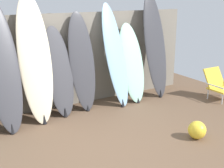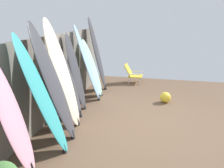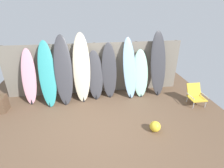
% 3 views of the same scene
% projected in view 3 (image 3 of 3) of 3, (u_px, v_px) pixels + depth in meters
% --- Properties ---
extents(ground, '(7.68, 7.68, 0.00)m').
position_uv_depth(ground, '(101.00, 125.00, 4.73)').
color(ground, brown).
extents(fence_back, '(6.08, 0.11, 1.80)m').
position_uv_depth(fence_back, '(95.00, 69.00, 6.14)').
color(fence_back, gray).
rests_on(fence_back, ground).
extents(surfboard_pink_0, '(0.44, 0.58, 1.74)m').
position_uv_depth(surfboard_pink_0, '(29.00, 77.00, 5.55)').
color(surfboard_pink_0, pink).
rests_on(surfboard_pink_0, ground).
extents(surfboard_teal_1, '(0.61, 0.86, 1.98)m').
position_uv_depth(surfboard_teal_1, '(47.00, 74.00, 5.45)').
color(surfboard_teal_1, teal).
rests_on(surfboard_teal_1, ground).
extents(surfboard_charcoal_2, '(0.61, 0.82, 2.13)m').
position_uv_depth(surfboard_charcoal_2, '(63.00, 71.00, 5.51)').
color(surfboard_charcoal_2, '#38383D').
rests_on(surfboard_charcoal_2, ground).
extents(surfboard_cream_3, '(0.60, 0.73, 2.18)m').
position_uv_depth(surfboard_cream_3, '(81.00, 68.00, 5.64)').
color(surfboard_cream_3, beige).
rests_on(surfboard_cream_3, ground).
extents(surfboard_charcoal_4, '(0.56, 0.55, 1.61)m').
position_uv_depth(surfboard_charcoal_4, '(95.00, 76.00, 5.85)').
color(surfboard_charcoal_4, '#38383D').
rests_on(surfboard_charcoal_4, ground).
extents(surfboard_charcoal_5, '(0.52, 0.47, 1.84)m').
position_uv_depth(surfboard_charcoal_5, '(109.00, 71.00, 5.90)').
color(surfboard_charcoal_5, '#38383D').
rests_on(surfboard_charcoal_5, ground).
extents(surfboard_skyblue_6, '(0.51, 0.73, 1.99)m').
position_uv_depth(surfboard_skyblue_6, '(130.00, 69.00, 5.89)').
color(surfboard_skyblue_6, '#8CB7D6').
rests_on(surfboard_skyblue_6, ground).
extents(surfboard_seafoam_7, '(0.55, 0.62, 1.58)m').
position_uv_depth(surfboard_seafoam_7, '(141.00, 74.00, 6.02)').
color(surfboard_seafoam_7, '#9ED6BC').
rests_on(surfboard_seafoam_7, ground).
extents(surfboard_charcoal_8, '(0.61, 0.63, 2.18)m').
position_uv_depth(surfboard_charcoal_8, '(158.00, 64.00, 6.01)').
color(surfboard_charcoal_8, '#38383D').
rests_on(surfboard_charcoal_8, ground).
extents(beach_chair, '(0.50, 0.59, 0.62)m').
position_uv_depth(beach_chair, '(195.00, 94.00, 5.64)').
color(beach_chair, silver).
rests_on(beach_chair, ground).
extents(beach_ball, '(0.28, 0.28, 0.28)m').
position_uv_depth(beach_ball, '(155.00, 126.00, 4.47)').
color(beach_ball, yellow).
rests_on(beach_ball, ground).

